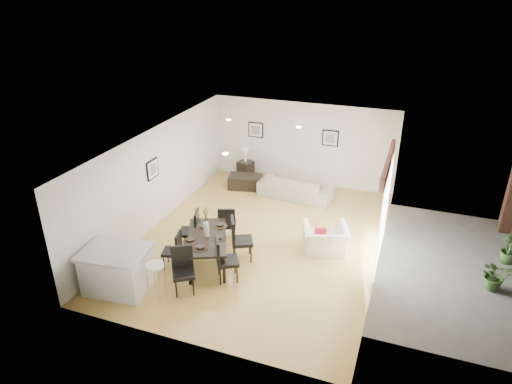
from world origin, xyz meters
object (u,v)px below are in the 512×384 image
(dining_table, at_px, (207,239))
(kitchen_island, at_px, (117,269))
(dining_chair_wnear, at_px, (175,248))
(coffee_table, at_px, (245,182))
(armchair, at_px, (325,239))
(dining_chair_efar, at_px, (238,237))
(side_table, at_px, (246,170))
(sofa, at_px, (295,188))
(dining_chair_wfar, at_px, (193,228))
(dining_chair_enear, at_px, (223,257))
(dining_chair_head, at_px, (183,267))
(dining_chair_foot, at_px, (227,222))
(bar_stool, at_px, (155,269))

(dining_table, relative_size, kitchen_island, 1.31)
(dining_chair_wnear, relative_size, coffee_table, 0.87)
(armchair, distance_m, dining_chair_efar, 2.17)
(armchair, relative_size, side_table, 1.78)
(side_table, bearing_deg, coffee_table, -68.91)
(sofa, bearing_deg, side_table, -18.49)
(dining_chair_wfar, bearing_deg, dining_chair_enear, 35.02)
(armchair, distance_m, side_table, 5.09)
(dining_chair_wnear, bearing_deg, sofa, 146.93)
(dining_chair_enear, bearing_deg, dining_chair_head, 102.56)
(dining_table, bearing_deg, kitchen_island, -155.89)
(dining_chair_wnear, relative_size, dining_chair_efar, 0.84)
(sofa, xyz_separation_m, kitchen_island, (-2.38, -5.80, 0.16))
(armchair, height_order, dining_chair_enear, dining_chair_enear)
(dining_table, distance_m, coffee_table, 4.45)
(dining_chair_head, xyz_separation_m, coffee_table, (-0.69, 5.47, -0.37))
(side_table, height_order, kitchen_island, kitchen_island)
(coffee_table, bearing_deg, armchair, -53.96)
(dining_chair_wfar, distance_m, kitchen_island, 2.19)
(dining_chair_foot, bearing_deg, dining_table, 69.03)
(dining_chair_efar, xyz_separation_m, bar_stool, (-1.06, -1.98, 0.12))
(armchair, xyz_separation_m, dining_chair_efar, (-1.88, -1.07, 0.27))
(dining_chair_foot, bearing_deg, dining_chair_efar, 110.83)
(armchair, distance_m, dining_chair_wnear, 3.66)
(dining_table, bearing_deg, coffee_table, 75.27)
(armchair, bearing_deg, kitchen_island, 18.86)
(side_table, relative_size, bar_stool, 0.70)
(dining_chair_wnear, relative_size, side_table, 1.54)
(dining_chair_enear, bearing_deg, dining_chair_efar, -29.45)
(dining_chair_enear, xyz_separation_m, bar_stool, (-1.06, -1.09, 0.14))
(dining_chair_head, bearing_deg, coffee_table, 64.89)
(sofa, relative_size, coffee_table, 2.13)
(coffee_table, relative_size, side_table, 1.77)
(dining_chair_foot, bearing_deg, dining_chair_wfar, 24.63)
(dining_chair_wnear, bearing_deg, dining_chair_enear, 73.11)
(dining_chair_head, distance_m, kitchen_island, 1.43)
(coffee_table, bearing_deg, dining_chair_efar, -83.18)
(coffee_table, height_order, bar_stool, bar_stool)
(dining_chair_wfar, distance_m, dining_chair_foot, 0.91)
(sofa, xyz_separation_m, dining_chair_enear, (-0.35, -4.71, 0.27))
(dining_table, relative_size, dining_chair_enear, 1.85)
(side_table, bearing_deg, dining_chair_wnear, -85.83)
(coffee_table, bearing_deg, dining_chair_wnear, -100.84)
(sofa, height_order, dining_chair_head, dining_chair_head)
(bar_stool, bearing_deg, armchair, 46.09)
(dining_chair_wnear, relative_size, dining_chair_foot, 0.95)
(sofa, height_order, side_table, sofa)
(dining_chair_head, bearing_deg, side_table, 66.67)
(dining_table, xyz_separation_m, dining_chair_efar, (0.62, 0.40, -0.05))
(dining_chair_efar, relative_size, dining_chair_head, 1.06)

